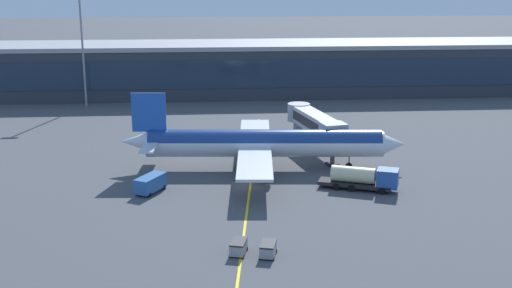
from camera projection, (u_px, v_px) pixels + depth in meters
name	position (u px, v px, depth m)	size (l,w,h in m)	color
ground_plane	(249.00, 185.00, 90.80)	(700.00, 700.00, 0.00)	#47494F
apron_lead_in_line	(251.00, 181.00, 92.76)	(0.30, 80.00, 0.01)	yellow
terminal_building	(242.00, 69.00, 156.91)	(221.98, 18.93, 12.55)	#2D333D
main_airliner	(263.00, 143.00, 97.30)	(43.06, 34.14, 11.77)	silver
jet_bridge	(314.00, 122.00, 106.71)	(7.28, 18.93, 6.77)	#B2B7BC
fuel_tanker	(364.00, 178.00, 88.45)	(10.97, 6.23, 3.25)	#232326
crew_van	(151.00, 183.00, 87.77)	(4.28, 5.39, 2.30)	#285B9E
baggage_cart_0	(238.00, 247.00, 68.59)	(2.17, 2.94, 1.48)	gray
baggage_cart_1	(268.00, 249.00, 68.07)	(2.17, 2.94, 1.48)	gray
apron_light_mast_0	(82.00, 37.00, 140.44)	(2.80, 0.50, 26.69)	gray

